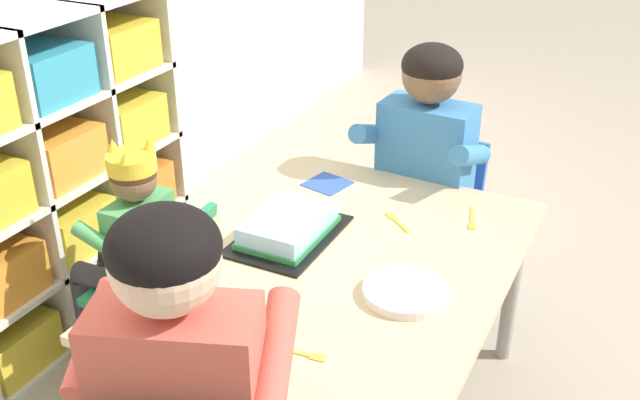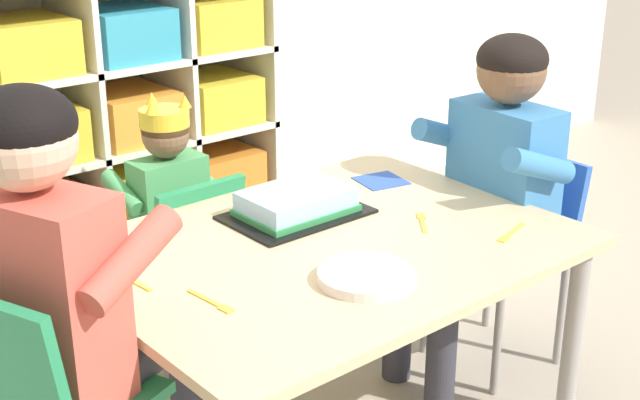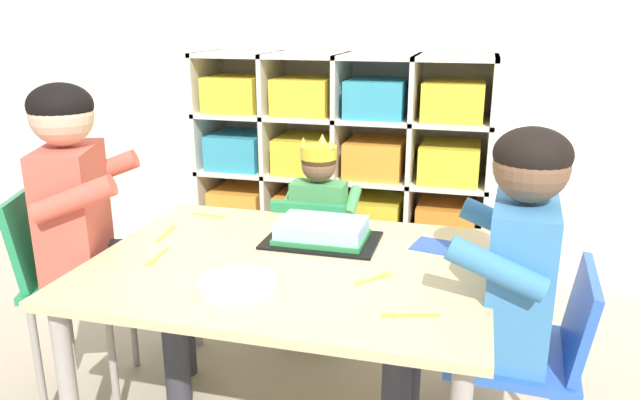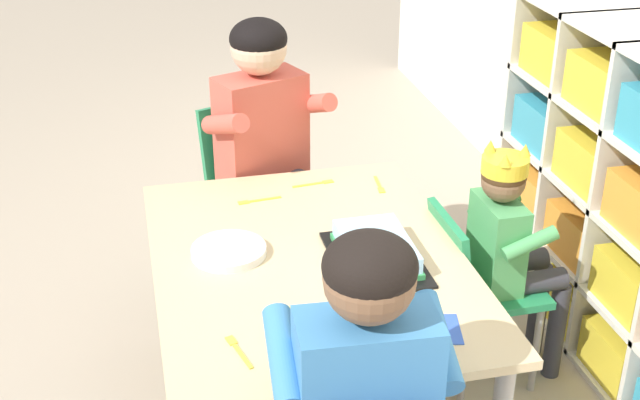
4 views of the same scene
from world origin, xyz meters
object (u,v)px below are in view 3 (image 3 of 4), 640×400
child_with_crown (321,211)px  adult_helper_seated (94,210)px  fork_scattered_mid_table (376,278)px  fork_near_child_seat (407,315)px  classroom_chair_blue (315,255)px  classroom_chair_adult_side (64,270)px  paper_plate_stack (238,284)px  fork_at_table_front_edge (211,216)px  fork_by_napkin (167,232)px  activity_table (290,280)px  birthday_cake_on_tray (322,233)px  guest_at_table_side (498,270)px  classroom_chair_guest_side (533,350)px  fork_near_cake_tray (156,258)px

child_with_crown → adult_helper_seated: size_ratio=0.77×
fork_scattered_mid_table → fork_near_child_seat: (0.11, -0.20, 0.00)m
classroom_chair_blue → classroom_chair_adult_side: classroom_chair_adult_side is taller
classroom_chair_blue → paper_plate_stack: classroom_chair_blue is taller
classroom_chair_blue → paper_plate_stack: size_ratio=2.83×
paper_plate_stack → fork_at_table_front_edge: 0.63m
classroom_chair_adult_side → fork_by_napkin: size_ratio=5.12×
classroom_chair_adult_side → fork_by_napkin: (0.30, 0.16, 0.10)m
activity_table → paper_plate_stack: size_ratio=5.40×
child_with_crown → birthday_cake_on_tray: 0.49m
classroom_chair_blue → fork_near_child_seat: bearing=118.3°
child_with_crown → adult_helper_seated: (-0.58, -0.64, 0.16)m
fork_at_table_front_edge → guest_at_table_side: bearing=166.1°
guest_at_table_side → fork_at_table_front_edge: size_ratio=7.98×
activity_table → fork_at_table_front_edge: bearing=141.1°
fork_scattered_mid_table → fork_at_table_front_edge: 0.77m
birthday_cake_on_tray → paper_plate_stack: size_ratio=1.67×
classroom_chair_adult_side → fork_at_table_front_edge: 0.52m
fork_near_child_seat → activity_table: bearing=130.7°
paper_plate_stack → fork_by_napkin: 0.52m
fork_scattered_mid_table → classroom_chair_adult_side: bearing=-51.0°
classroom_chair_guest_side → fork_scattered_mid_table: size_ratio=5.95×
activity_table → child_with_crown: (-0.08, 0.65, 0.00)m
activity_table → fork_scattered_mid_table: bearing=-12.8°
classroom_chair_adult_side → fork_near_cake_tray: bearing=-119.0°
classroom_chair_adult_side → birthday_cake_on_tray: 0.85m
child_with_crown → birthday_cake_on_tray: child_with_crown is taller
classroom_chair_guest_side → fork_at_table_front_edge: size_ratio=5.03×
classroom_chair_guest_side → fork_at_table_front_edge: (-1.10, 0.35, 0.18)m
guest_at_table_side → classroom_chair_guest_side: bearing=90.0°
birthday_cake_on_tray → fork_at_table_front_edge: birthday_cake_on_tray is taller
classroom_chair_blue → fork_at_table_front_edge: (-0.33, -0.22, 0.20)m
adult_helper_seated → fork_at_table_front_edge: 0.42m
fork_by_napkin → classroom_chair_adult_side: bearing=-68.5°
child_with_crown → fork_near_cake_tray: bearing=66.0°
guest_at_table_side → birthday_cake_on_tray: 0.57m
fork_at_table_front_edge → child_with_crown: bearing=-130.3°
adult_helper_seated → fork_scattered_mid_table: 0.93m
guest_at_table_side → fork_near_child_seat: bearing=-37.4°
adult_helper_seated → fork_scattered_mid_table: (0.92, -0.07, -0.10)m
classroom_chair_blue → fork_scattered_mid_table: (0.34, -0.61, 0.20)m
activity_table → classroom_chair_adult_side: 0.76m
paper_plate_stack → fork_near_child_seat: paper_plate_stack is taller
fork_near_cake_tray → classroom_chair_adult_side: bearing=76.1°
activity_table → classroom_chair_guest_side: classroom_chair_guest_side is taller
classroom_chair_blue → adult_helper_seated: bearing=41.7°
child_with_crown → guest_at_table_side: (0.66, -0.66, 0.10)m
adult_helper_seated → paper_plate_stack: adult_helper_seated is taller
fork_at_table_front_edge → fork_near_child_seat: 0.97m
classroom_chair_blue → activity_table: bearing=96.7°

